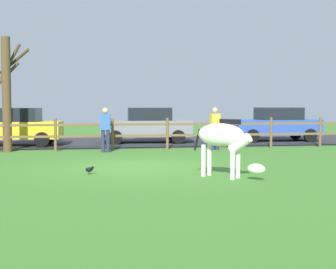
{
  "coord_description": "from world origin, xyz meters",
  "views": [
    {
      "loc": [
        -1.4,
        -13.55,
        1.77
      ],
      "look_at": [
        1.03,
        0.68,
        0.86
      ],
      "focal_mm": 51.91,
      "sensor_mm": 36.0,
      "label": 1
    }
  ],
  "objects_px": {
    "visitor_left_of_tree": "(105,128)",
    "visitor_right_of_tree": "(215,126)",
    "zebra": "(224,139)",
    "parked_car_grey": "(147,125)",
    "bare_tree": "(7,91)",
    "parked_car_yellow": "(13,126)",
    "crow_on_grass": "(90,169)",
    "parked_car_blue": "(276,124)"
  },
  "relations": [
    {
      "from": "bare_tree",
      "to": "parked_car_grey",
      "type": "bearing_deg",
      "value": 26.52
    },
    {
      "from": "parked_car_yellow",
      "to": "parked_car_blue",
      "type": "relative_size",
      "value": 1.02
    },
    {
      "from": "crow_on_grass",
      "to": "parked_car_grey",
      "type": "xyz_separation_m",
      "value": [
        2.6,
        9.14,
        0.72
      ]
    },
    {
      "from": "parked_car_grey",
      "to": "visitor_right_of_tree",
      "type": "xyz_separation_m",
      "value": [
        2.24,
        -3.34,
        0.06
      ]
    },
    {
      "from": "bare_tree",
      "to": "parked_car_blue",
      "type": "bearing_deg",
      "value": 13.16
    },
    {
      "from": "zebra",
      "to": "parked_car_yellow",
      "type": "distance_m",
      "value": 11.5
    },
    {
      "from": "zebra",
      "to": "parked_car_yellow",
      "type": "height_order",
      "value": "parked_car_yellow"
    },
    {
      "from": "zebra",
      "to": "crow_on_grass",
      "type": "bearing_deg",
      "value": 161.25
    },
    {
      "from": "bare_tree",
      "to": "crow_on_grass",
      "type": "height_order",
      "value": "bare_tree"
    },
    {
      "from": "bare_tree",
      "to": "visitor_right_of_tree",
      "type": "relative_size",
      "value": 2.58
    },
    {
      "from": "crow_on_grass",
      "to": "parked_car_blue",
      "type": "height_order",
      "value": "parked_car_blue"
    },
    {
      "from": "zebra",
      "to": "parked_car_yellow",
      "type": "relative_size",
      "value": 0.37
    },
    {
      "from": "visitor_left_of_tree",
      "to": "visitor_right_of_tree",
      "type": "distance_m",
      "value": 4.21
    },
    {
      "from": "visitor_left_of_tree",
      "to": "parked_car_yellow",
      "type": "bearing_deg",
      "value": 140.52
    },
    {
      "from": "bare_tree",
      "to": "parked_car_blue",
      "type": "height_order",
      "value": "bare_tree"
    },
    {
      "from": "zebra",
      "to": "visitor_right_of_tree",
      "type": "distance_m",
      "value": 7.08
    },
    {
      "from": "zebra",
      "to": "bare_tree",
      "type": "bearing_deg",
      "value": 129.37
    },
    {
      "from": "crow_on_grass",
      "to": "visitor_right_of_tree",
      "type": "distance_m",
      "value": 7.59
    },
    {
      "from": "parked_car_grey",
      "to": "visitor_left_of_tree",
      "type": "height_order",
      "value": "visitor_left_of_tree"
    },
    {
      "from": "bare_tree",
      "to": "visitor_right_of_tree",
      "type": "bearing_deg",
      "value": -4.27
    },
    {
      "from": "visitor_left_of_tree",
      "to": "crow_on_grass",
      "type": "bearing_deg",
      "value": -96.49
    },
    {
      "from": "bare_tree",
      "to": "zebra",
      "type": "bearing_deg",
      "value": -50.63
    },
    {
      "from": "parked_car_grey",
      "to": "visitor_left_of_tree",
      "type": "distance_m",
      "value": 4.09
    },
    {
      "from": "parked_car_grey",
      "to": "bare_tree",
      "type": "bearing_deg",
      "value": -153.48
    },
    {
      "from": "bare_tree",
      "to": "parked_car_yellow",
      "type": "xyz_separation_m",
      "value": [
        -0.11,
        2.21,
        -1.4
      ]
    },
    {
      "from": "crow_on_grass",
      "to": "bare_tree",
      "type": "bearing_deg",
      "value": 114.72
    },
    {
      "from": "zebra",
      "to": "parked_car_blue",
      "type": "xyz_separation_m",
      "value": [
        5.48,
        10.17,
        -0.08
      ]
    },
    {
      "from": "crow_on_grass",
      "to": "visitor_right_of_tree",
      "type": "xyz_separation_m",
      "value": [
        4.84,
        5.8,
        0.78
      ]
    },
    {
      "from": "zebra",
      "to": "parked_car_grey",
      "type": "distance_m",
      "value": 10.24
    },
    {
      "from": "parked_car_blue",
      "to": "visitor_left_of_tree",
      "type": "distance_m",
      "value": 8.78
    },
    {
      "from": "parked_car_blue",
      "to": "visitor_right_of_tree",
      "type": "bearing_deg",
      "value": -139.29
    },
    {
      "from": "crow_on_grass",
      "to": "parked_car_blue",
      "type": "xyz_separation_m",
      "value": [
        8.67,
        9.09,
        0.72
      ]
    },
    {
      "from": "parked_car_grey",
      "to": "parked_car_yellow",
      "type": "bearing_deg",
      "value": -174.4
    },
    {
      "from": "parked_car_yellow",
      "to": "visitor_left_of_tree",
      "type": "distance_m",
      "value": 4.77
    },
    {
      "from": "parked_car_grey",
      "to": "zebra",
      "type": "bearing_deg",
      "value": -86.73
    },
    {
      "from": "visitor_left_of_tree",
      "to": "parked_car_grey",
      "type": "bearing_deg",
      "value": 61.21
    },
    {
      "from": "parked_car_grey",
      "to": "crow_on_grass",
      "type": "bearing_deg",
      "value": -105.89
    },
    {
      "from": "parked_car_blue",
      "to": "visitor_right_of_tree",
      "type": "relative_size",
      "value": 2.47
    },
    {
      "from": "zebra",
      "to": "parked_car_blue",
      "type": "height_order",
      "value": "parked_car_blue"
    },
    {
      "from": "crow_on_grass",
      "to": "parked_car_grey",
      "type": "relative_size",
      "value": 0.05
    },
    {
      "from": "parked_car_blue",
      "to": "visitor_left_of_tree",
      "type": "height_order",
      "value": "visitor_left_of_tree"
    },
    {
      "from": "crow_on_grass",
      "to": "parked_car_grey",
      "type": "height_order",
      "value": "parked_car_grey"
    }
  ]
}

